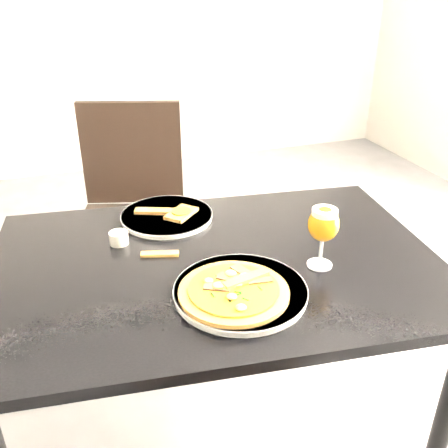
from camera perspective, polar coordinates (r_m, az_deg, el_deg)
name	(u,v)px	position (r m, az deg, el deg)	size (l,w,h in m)	color
dining_table	(217,288)	(1.39, -0.86, -7.34)	(1.29, 0.94, 0.75)	black
chair_far	(132,211)	(2.15, -10.46, 1.44)	(0.56, 0.56, 0.96)	black
plate_main	(240,291)	(1.21, 1.88, -7.72)	(0.32, 0.32, 0.02)	white
pizza	(234,291)	(1.18, 1.16, -7.61)	(0.26, 0.26, 0.03)	olive
plate_second	(167,216)	(1.57, -6.55, 0.90)	(0.28, 0.28, 0.02)	white
crust_scraps	(173,212)	(1.56, -5.91, 1.33)	(0.20, 0.14, 0.01)	olive
loose_crust	(160,254)	(1.38, -7.35, -3.42)	(0.10, 0.02, 0.01)	olive
sauce_cup	(119,237)	(1.44, -11.94, -1.52)	(0.05, 0.05, 0.04)	beige
beer_glass	(324,225)	(1.29, 11.31, -0.08)	(0.08, 0.08, 0.17)	silver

